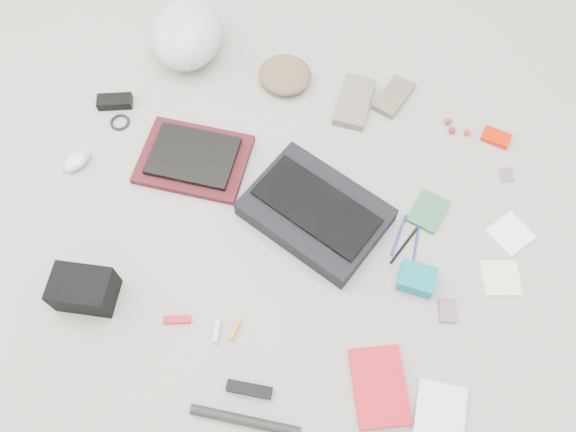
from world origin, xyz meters
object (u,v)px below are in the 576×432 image
(bike_helmet, at_px, (187,34))
(camera_bag, at_px, (84,290))
(messenger_bag, at_px, (315,212))
(laptop, at_px, (193,156))
(book_red, at_px, (379,386))
(accordion_wallet, at_px, (417,279))

(bike_helmet, distance_m, camera_bag, 1.03)
(messenger_bag, xyz_separation_m, laptop, (-0.47, 0.08, -0.00))
(bike_helmet, bearing_deg, messenger_bag, -50.66)
(messenger_bag, xyz_separation_m, bike_helmet, (-0.67, 0.54, 0.06))
(camera_bag, bearing_deg, bike_helmet, 84.42)
(messenger_bag, relative_size, laptop, 1.50)
(messenger_bag, distance_m, laptop, 0.47)
(book_red, height_order, accordion_wallet, accordion_wallet)
(bike_helmet, height_order, camera_bag, bike_helmet)
(camera_bag, relative_size, book_red, 0.79)
(laptop, distance_m, camera_bag, 0.57)
(messenger_bag, bearing_deg, accordion_wallet, 1.47)
(messenger_bag, height_order, accordion_wallet, messenger_bag)
(accordion_wallet, bearing_deg, laptop, 166.56)
(camera_bag, relative_size, accordion_wallet, 1.61)
(laptop, relative_size, camera_bag, 1.63)
(camera_bag, distance_m, accordion_wallet, 1.02)
(messenger_bag, height_order, laptop, messenger_bag)
(bike_helmet, bearing_deg, accordion_wallet, -44.34)
(laptop, relative_size, accordion_wallet, 2.63)
(accordion_wallet, bearing_deg, messenger_bag, 161.79)
(laptop, bearing_deg, camera_bag, -106.87)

